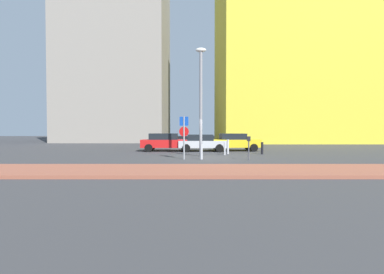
{
  "coord_description": "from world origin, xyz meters",
  "views": [
    {
      "loc": [
        -1.15,
        -18.34,
        1.83
      ],
      "look_at": [
        -1.15,
        2.66,
        1.26
      ],
      "focal_mm": 26.81,
      "sensor_mm": 36.0,
      "label": 1
    }
  ],
  "objects_px": {
    "parked_car_silver": "(202,142)",
    "traffic_bollard_near": "(228,147)",
    "parking_meter": "(249,145)",
    "street_lamp": "(201,93)",
    "traffic_bollard_mid": "(225,149)",
    "parking_sign_post": "(184,132)",
    "parked_car_red": "(167,142)",
    "traffic_bollard_edge": "(262,148)",
    "parked_car_yellow": "(234,142)",
    "traffic_bollard_far": "(201,152)"
  },
  "relations": [
    {
      "from": "street_lamp",
      "to": "traffic_bollard_near",
      "type": "height_order",
      "value": "street_lamp"
    },
    {
      "from": "parked_car_red",
      "to": "traffic_bollard_far",
      "type": "bearing_deg",
      "value": -67.8
    },
    {
      "from": "parking_sign_post",
      "to": "traffic_bollard_near",
      "type": "bearing_deg",
      "value": 51.2
    },
    {
      "from": "parking_sign_post",
      "to": "parking_meter",
      "type": "xyz_separation_m",
      "value": [
        3.82,
        -0.56,
        -0.73
      ]
    },
    {
      "from": "traffic_bollard_near",
      "to": "parked_car_red",
      "type": "bearing_deg",
      "value": 150.78
    },
    {
      "from": "parked_car_silver",
      "to": "parking_sign_post",
      "type": "bearing_deg",
      "value": -101.32
    },
    {
      "from": "parked_car_red",
      "to": "parking_sign_post",
      "type": "height_order",
      "value": "parking_sign_post"
    },
    {
      "from": "parked_car_silver",
      "to": "parking_meter",
      "type": "relative_size",
      "value": 2.78
    },
    {
      "from": "parked_car_silver",
      "to": "street_lamp",
      "type": "relative_size",
      "value": 0.54
    },
    {
      "from": "parking_sign_post",
      "to": "traffic_bollard_far",
      "type": "xyz_separation_m",
      "value": [
        1.06,
        -0.01,
        -1.19
      ]
    },
    {
      "from": "traffic_bollard_near",
      "to": "traffic_bollard_mid",
      "type": "bearing_deg",
      "value": -108.73
    },
    {
      "from": "parked_car_silver",
      "to": "parked_car_yellow",
      "type": "relative_size",
      "value": 0.92
    },
    {
      "from": "parked_car_silver",
      "to": "traffic_bollard_near",
      "type": "height_order",
      "value": "parked_car_silver"
    },
    {
      "from": "parked_car_silver",
      "to": "parking_sign_post",
      "type": "relative_size",
      "value": 1.5
    },
    {
      "from": "traffic_bollard_mid",
      "to": "traffic_bollard_near",
      "type": "bearing_deg",
      "value": 71.27
    },
    {
      "from": "parking_meter",
      "to": "street_lamp",
      "type": "xyz_separation_m",
      "value": [
        -2.74,
        2.39,
        3.34
      ]
    },
    {
      "from": "parked_car_red",
      "to": "traffic_bollard_far",
      "type": "xyz_separation_m",
      "value": [
        2.7,
        -6.62,
        -0.34
      ]
    },
    {
      "from": "parked_car_red",
      "to": "street_lamp",
      "type": "xyz_separation_m",
      "value": [
        2.72,
        -4.79,
        3.47
      ]
    },
    {
      "from": "traffic_bollard_mid",
      "to": "traffic_bollard_edge",
      "type": "relative_size",
      "value": 1.05
    },
    {
      "from": "parked_car_red",
      "to": "parking_meter",
      "type": "distance_m",
      "value": 9.02
    },
    {
      "from": "traffic_bollard_far",
      "to": "parking_sign_post",
      "type": "bearing_deg",
      "value": 179.54
    },
    {
      "from": "parking_sign_post",
      "to": "traffic_bollard_near",
      "type": "relative_size",
      "value": 2.45
    },
    {
      "from": "parked_car_red",
      "to": "traffic_bollard_near",
      "type": "distance_m",
      "value": 5.51
    },
    {
      "from": "parking_meter",
      "to": "parked_car_red",
      "type": "bearing_deg",
      "value": 127.28
    },
    {
      "from": "parking_sign_post",
      "to": "parked_car_red",
      "type": "bearing_deg",
      "value": 103.95
    },
    {
      "from": "parking_meter",
      "to": "traffic_bollard_edge",
      "type": "xyz_separation_m",
      "value": [
        1.81,
        4.15,
        -0.47
      ]
    },
    {
      "from": "street_lamp",
      "to": "traffic_bollard_edge",
      "type": "bearing_deg",
      "value": 21.06
    },
    {
      "from": "parked_car_red",
      "to": "traffic_bollard_far",
      "type": "relative_size",
      "value": 4.81
    },
    {
      "from": "traffic_bollard_far",
      "to": "street_lamp",
      "type": "bearing_deg",
      "value": 89.39
    },
    {
      "from": "parking_sign_post",
      "to": "traffic_bollard_mid",
      "type": "relative_size",
      "value": 2.82
    },
    {
      "from": "parking_sign_post",
      "to": "traffic_bollard_far",
      "type": "height_order",
      "value": "parking_sign_post"
    },
    {
      "from": "parking_meter",
      "to": "traffic_bollard_far",
      "type": "height_order",
      "value": "parking_meter"
    },
    {
      "from": "traffic_bollard_edge",
      "to": "parking_sign_post",
      "type": "bearing_deg",
      "value": -147.55
    },
    {
      "from": "parking_meter",
      "to": "traffic_bollard_near",
      "type": "relative_size",
      "value": 1.32
    },
    {
      "from": "street_lamp",
      "to": "traffic_bollard_far",
      "type": "bearing_deg",
      "value": -90.61
    },
    {
      "from": "parking_sign_post",
      "to": "street_lamp",
      "type": "height_order",
      "value": "street_lamp"
    },
    {
      "from": "parked_car_red",
      "to": "traffic_bollard_near",
      "type": "bearing_deg",
      "value": -29.22
    },
    {
      "from": "parked_car_yellow",
      "to": "parking_meter",
      "type": "bearing_deg",
      "value": -91.82
    },
    {
      "from": "traffic_bollard_far",
      "to": "parking_meter",
      "type": "bearing_deg",
      "value": -11.38
    },
    {
      "from": "parking_meter",
      "to": "traffic_bollard_edge",
      "type": "height_order",
      "value": "parking_meter"
    },
    {
      "from": "street_lamp",
      "to": "parking_sign_post",
      "type": "bearing_deg",
      "value": -120.56
    },
    {
      "from": "parking_sign_post",
      "to": "traffic_bollard_mid",
      "type": "height_order",
      "value": "parking_sign_post"
    },
    {
      "from": "parked_car_red",
      "to": "street_lamp",
      "type": "height_order",
      "value": "street_lamp"
    },
    {
      "from": "parked_car_yellow",
      "to": "street_lamp",
      "type": "distance_m",
      "value": 6.82
    },
    {
      "from": "parked_car_silver",
      "to": "traffic_bollard_near",
      "type": "xyz_separation_m",
      "value": [
        1.86,
        -2.57,
        -0.2
      ]
    },
    {
      "from": "parking_sign_post",
      "to": "traffic_bollard_near",
      "type": "height_order",
      "value": "parking_sign_post"
    },
    {
      "from": "parking_sign_post",
      "to": "street_lamp",
      "type": "bearing_deg",
      "value": 59.44
    },
    {
      "from": "parked_car_yellow",
      "to": "parking_sign_post",
      "type": "bearing_deg",
      "value": -120.56
    },
    {
      "from": "traffic_bollard_edge",
      "to": "traffic_bollard_near",
      "type": "bearing_deg",
      "value": 171.98
    },
    {
      "from": "parked_car_red",
      "to": "traffic_bollard_near",
      "type": "relative_size",
      "value": 4.05
    }
  ]
}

